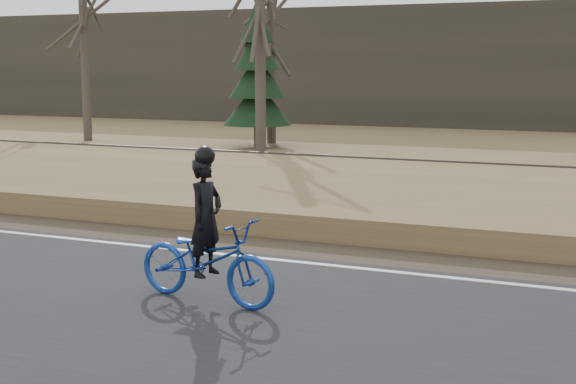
% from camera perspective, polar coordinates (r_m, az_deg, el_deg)
% --- Properties ---
extents(ground, '(120.00, 120.00, 0.00)m').
position_cam_1_polar(ground, '(13.35, -9.18, -4.43)').
color(ground, olive).
rests_on(ground, ground).
extents(road, '(120.00, 6.00, 0.06)m').
position_cam_1_polar(road, '(11.38, -15.93, -6.88)').
color(road, black).
rests_on(road, ground).
extents(edge_line, '(120.00, 0.12, 0.01)m').
position_cam_1_polar(edge_line, '(13.50, -8.74, -3.98)').
color(edge_line, silver).
rests_on(edge_line, road).
extents(shoulder, '(120.00, 1.60, 0.04)m').
position_cam_1_polar(shoulder, '(14.34, -6.63, -3.34)').
color(shoulder, '#473A2B').
rests_on(shoulder, ground).
extents(embankment, '(120.00, 5.00, 0.44)m').
position_cam_1_polar(embankment, '(16.93, -1.63, -0.69)').
color(embankment, olive).
rests_on(embankment, ground).
extents(ballast, '(120.00, 3.00, 0.45)m').
position_cam_1_polar(ballast, '(20.40, 2.82, 0.98)').
color(ballast, slate).
rests_on(ballast, ground).
extents(railroad, '(120.00, 2.40, 0.29)m').
position_cam_1_polar(railroad, '(20.36, 2.83, 1.83)').
color(railroad, black).
rests_on(railroad, ballast).
extents(treeline_backdrop, '(120.00, 4.00, 6.00)m').
position_cam_1_polar(treeline_backdrop, '(41.55, 13.52, 8.68)').
color(treeline_backdrop, '#383328').
rests_on(treeline_backdrop, ground).
extents(cyclist, '(2.16, 1.02, 2.02)m').
position_cam_1_polar(cyclist, '(10.33, -5.82, -4.31)').
color(cyclist, navy).
rests_on(cyclist, road).
extents(bare_tree_far_left, '(0.36, 0.36, 7.46)m').
position_cam_1_polar(bare_tree_far_left, '(33.84, -14.27, 9.87)').
color(bare_tree_far_left, '#4D4438').
rests_on(bare_tree_far_left, ground).
extents(bare_tree_left, '(0.36, 0.36, 8.36)m').
position_cam_1_polar(bare_tree_left, '(31.82, -1.20, 11.01)').
color(bare_tree_left, '#4D4438').
rests_on(bare_tree_left, ground).
extents(bare_tree_near_left, '(0.36, 0.36, 7.78)m').
position_cam_1_polar(bare_tree_near_left, '(26.87, -1.99, 10.75)').
color(bare_tree_near_left, '#4D4438').
rests_on(bare_tree_near_left, ground).
extents(conifer, '(2.60, 2.60, 5.51)m').
position_cam_1_polar(conifer, '(30.32, -2.21, 8.14)').
color(conifer, '#4D4438').
rests_on(conifer, ground).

